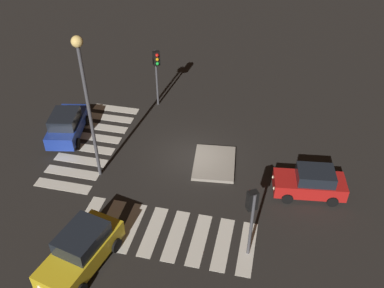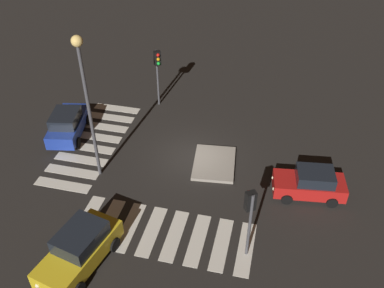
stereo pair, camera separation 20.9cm
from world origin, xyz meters
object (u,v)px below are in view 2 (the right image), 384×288
(traffic_light_south, at_px, (158,65))
(traffic_light_north, at_px, (250,208))
(traffic_island, at_px, (214,163))
(street_lamp, at_px, (85,88))
(car_yellow, at_px, (80,249))
(car_blue, at_px, (68,124))
(car_red, at_px, (310,183))

(traffic_light_south, bearing_deg, traffic_light_north, -0.89)
(traffic_light_north, bearing_deg, traffic_island, -9.05)
(traffic_light_south, height_order, street_lamp, street_lamp)
(traffic_island, xyz_separation_m, car_yellow, (8.15, -4.48, 0.83))
(car_blue, xyz_separation_m, traffic_light_north, (6.52, 12.14, 1.96))
(traffic_island, xyz_separation_m, traffic_light_south, (-5.52, -5.01, 3.03))
(traffic_island, height_order, traffic_light_south, traffic_light_south)
(traffic_light_north, bearing_deg, street_lamp, 34.95)
(traffic_island, bearing_deg, traffic_light_north, 24.04)
(traffic_light_north, relative_size, traffic_light_south, 0.91)
(car_blue, relative_size, street_lamp, 0.52)
(car_red, relative_size, street_lamp, 0.47)
(traffic_light_north, height_order, traffic_light_south, traffic_light_south)
(traffic_light_south, bearing_deg, traffic_island, 7.49)
(car_yellow, bearing_deg, car_blue, -137.62)
(car_blue, distance_m, traffic_light_south, 6.98)
(car_red, bearing_deg, car_yellow, 27.36)
(car_blue, distance_m, car_yellow, 10.19)
(car_red, height_order, traffic_light_north, traffic_light_north)
(traffic_island, height_order, traffic_light_north, traffic_light_north)
(traffic_island, distance_m, car_red, 5.57)
(traffic_island, xyz_separation_m, car_blue, (-0.70, -9.54, 0.78))
(car_blue, bearing_deg, street_lamp, -142.76)
(traffic_island, bearing_deg, car_red, 76.47)
(traffic_light_north, xyz_separation_m, traffic_light_south, (-11.34, -7.61, 0.29))
(car_red, distance_m, traffic_light_north, 5.68)
(traffic_island, relative_size, traffic_light_south, 0.82)
(traffic_island, height_order, street_lamp, street_lamp)
(car_red, height_order, street_lamp, street_lamp)
(traffic_island, distance_m, traffic_light_north, 6.94)
(car_blue, bearing_deg, traffic_island, -105.42)
(street_lamp, bearing_deg, traffic_light_south, 171.57)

